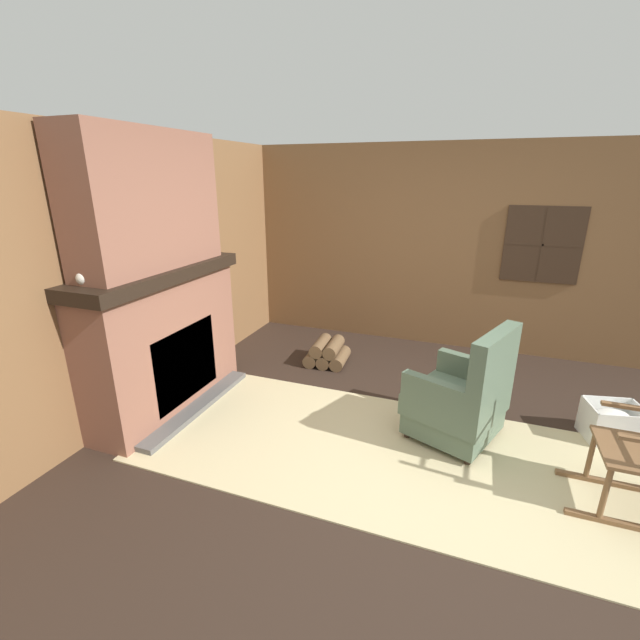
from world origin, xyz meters
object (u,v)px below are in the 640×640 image
object	(u,v)px
firewood_stack	(327,353)
laundry_basket	(612,423)
storage_case	(196,249)
decorative_plate_on_mantel	(157,253)
armchair	(461,400)
oil_lamp_vase	(83,270)

from	to	relation	value
firewood_stack	laundry_basket	distance (m)	2.81
firewood_stack	laundry_basket	world-z (taller)	laundry_basket
laundry_basket	storage_case	world-z (taller)	storage_case
firewood_stack	storage_case	world-z (taller)	storage_case
laundry_basket	decorative_plate_on_mantel	distance (m)	4.15
armchair	firewood_stack	distance (m)	1.88
laundry_basket	oil_lamp_vase	size ratio (longest dim) A/B	1.50
firewood_stack	storage_case	distance (m)	1.88
laundry_basket	oil_lamp_vase	distance (m)	4.34
oil_lamp_vase	decorative_plate_on_mantel	distance (m)	0.81
laundry_basket	decorative_plate_on_mantel	world-z (taller)	decorative_plate_on_mantel
firewood_stack	oil_lamp_vase	world-z (taller)	oil_lamp_vase
oil_lamp_vase	decorative_plate_on_mantel	world-z (taller)	oil_lamp_vase
laundry_basket	storage_case	xyz separation A→B (m)	(-3.87, -0.14, 1.25)
storage_case	decorative_plate_on_mantel	size ratio (longest dim) A/B	1.16
armchair	decorative_plate_on_mantel	world-z (taller)	decorative_plate_on_mantel
laundry_basket	oil_lamp_vase	xyz separation A→B (m)	(-3.87, -1.48, 1.30)
armchair	oil_lamp_vase	xyz separation A→B (m)	(-2.67, -1.06, 1.09)
firewood_stack	laundry_basket	bearing A→B (deg)	-13.06
firewood_stack	laundry_basket	size ratio (longest dim) A/B	1.07
storage_case	decorative_plate_on_mantel	world-z (taller)	decorative_plate_on_mantel
firewood_stack	storage_case	bearing A→B (deg)	-145.77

